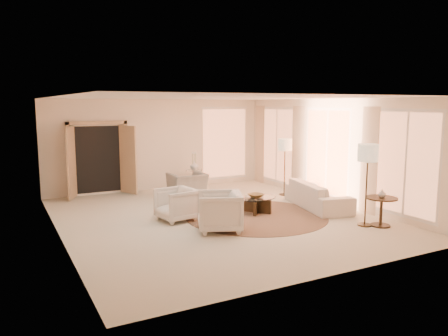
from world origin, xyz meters
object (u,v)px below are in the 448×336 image
end_table (381,206)px  bowl (256,196)px  sofa (318,195)px  coffee_table (256,203)px  side_table (194,177)px  side_vase (194,166)px  armchair_right (220,210)px  end_vase (382,194)px  floor_lamp_near (285,147)px  floor_lamp_far (368,157)px  accent_chair (187,181)px  armchair_left (176,203)px

end_table → bowl: (-1.80, 2.28, -0.01)m
sofa → coffee_table: 1.73m
side_table → side_vase: bearing=0.0°
armchair_right → bowl: (1.49, 0.95, -0.03)m
end_vase → floor_lamp_near: bearing=89.1°
side_table → end_table: bearing=-71.5°
end_table → side_vase: (-1.92, 5.74, 0.31)m
floor_lamp_far → end_vase: size_ratio=9.84×
armchair_right → coffee_table: 1.78m
accent_chair → end_table: size_ratio=1.49×
armchair_right → end_table: size_ratio=1.35×
sofa → floor_lamp_near: size_ratio=1.37×
sofa → armchair_right: bearing=115.0°
floor_lamp_near → side_vase: size_ratio=6.06×
coffee_table → side_vase: (-0.12, 3.46, 0.50)m
armchair_right → floor_lamp_far: floor_lamp_far is taller
floor_lamp_near → floor_lamp_far: size_ratio=0.92×
coffee_table → end_table: (1.80, -2.28, 0.20)m
armchair_left → accent_chair: (1.30, 2.41, 0.03)m
armchair_right → end_vase: size_ratio=5.01×
floor_lamp_near → bowl: floor_lamp_near is taller
side_table → floor_lamp_far: (1.64, -5.55, 1.16)m
end_table → side_table: size_ratio=1.11×
floor_lamp_near → side_vase: floor_lamp_near is taller
accent_chair → side_vase: size_ratio=3.70×
accent_chair → bowl: bearing=103.6°
end_vase → accent_chair: bearing=116.7°
coffee_table → armchair_left: bearing=172.6°
accent_chair → bowl: 2.76m
floor_lamp_far → armchair_left: bearing=146.2°
armchair_left → coffee_table: bearing=74.4°
floor_lamp_near → armchair_right: bearing=-144.8°
coffee_table → floor_lamp_far: (1.52, -2.09, 1.29)m
end_table → end_vase: 0.29m
accent_chair → end_vase: 5.54m
armchair_left → floor_lamp_far: size_ratio=0.45×
floor_lamp_near → bowl: size_ratio=4.52×
end_table → floor_lamp_near: (0.06, 3.69, 0.97)m
armchair_right → coffee_table: size_ratio=0.86×
floor_lamp_far → side_vase: floor_lamp_far is taller
armchair_left → coffee_table: armchair_left is taller
coffee_table → floor_lamp_near: size_ratio=0.64×
sofa → end_vase: end_vase is taller
armchair_right → end_table: armchair_right is taller
sofa → coffee_table: size_ratio=2.13×
sofa → floor_lamp_near: floor_lamp_near is taller
armchair_right → end_vase: bearing=91.2°
accent_chair → floor_lamp_far: size_ratio=0.56×
floor_lamp_far → bowl: (-1.52, 2.09, -1.10)m
side_vase → armchair_left: bearing=-120.3°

